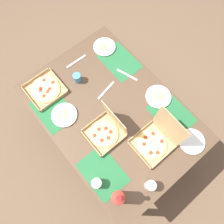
# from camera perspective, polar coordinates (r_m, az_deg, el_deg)

# --- Properties ---
(ground_plane) EXTENTS (6.00, 6.00, 0.00)m
(ground_plane) POSITION_cam_1_polar(r_m,az_deg,el_deg) (2.57, 0.00, -5.79)
(ground_plane) COLOR brown
(dining_table) EXTENTS (1.47, 1.04, 0.76)m
(dining_table) POSITION_cam_1_polar(r_m,az_deg,el_deg) (1.94, 0.00, -1.06)
(dining_table) COLOR #3F3328
(dining_table) RESTS_ON ground_plane
(placemat_near_left) EXTENTS (0.36, 0.26, 0.00)m
(placemat_near_left) POSITION_cam_1_polar(r_m,az_deg,el_deg) (1.91, -15.02, 0.52)
(placemat_near_left) COLOR #236638
(placemat_near_left) RESTS_ON dining_table
(placemat_near_right) EXTENTS (0.36, 0.26, 0.00)m
(placemat_near_right) POSITION_cam_1_polar(r_m,az_deg,el_deg) (1.73, -2.42, -15.40)
(placemat_near_right) COLOR #236638
(placemat_near_right) RESTS_ON dining_table
(placemat_far_left) EXTENTS (0.36, 0.26, 0.00)m
(placemat_far_left) POSITION_cam_1_polar(r_m,az_deg,el_deg) (2.06, 2.01, 12.94)
(placemat_far_left) COLOR #236638
(placemat_far_left) RESTS_ON dining_table
(placemat_far_right) EXTENTS (0.36, 0.26, 0.00)m
(placemat_far_right) POSITION_cam_1_polar(r_m,az_deg,el_deg) (1.90, 15.12, -0.51)
(placemat_far_right) COLOR #236638
(placemat_far_right) RESTS_ON dining_table
(pizza_box_center) EXTENTS (0.27, 0.27, 0.30)m
(pizza_box_center) POSITION_cam_1_polar(r_m,az_deg,el_deg) (1.74, -1.50, -4.78)
(pizza_box_center) COLOR tan
(pizza_box_center) RESTS_ON dining_table
(pizza_box_edge_far) EXTENTS (0.28, 0.30, 0.31)m
(pizza_box_edge_far) POSITION_cam_1_polar(r_m,az_deg,el_deg) (1.75, 11.20, -7.22)
(pizza_box_edge_far) COLOR tan
(pizza_box_edge_far) RESTS_ON dining_table
(pizza_box_corner_left) EXTENTS (0.29, 0.29, 0.04)m
(pizza_box_corner_left) POSITION_cam_1_polar(r_m,az_deg,el_deg) (1.99, -16.91, 5.57)
(pizza_box_corner_left) COLOR tan
(pizza_box_corner_left) RESTS_ON dining_table
(plate_middle) EXTENTS (0.21, 0.21, 0.03)m
(plate_middle) POSITION_cam_1_polar(r_m,az_deg,el_deg) (2.14, -2.03, 16.51)
(plate_middle) COLOR white
(plate_middle) RESTS_ON dining_table
(plate_near_right) EXTENTS (0.21, 0.21, 0.03)m
(plate_near_right) POSITION_cam_1_polar(r_m,az_deg,el_deg) (1.86, -12.30, -0.73)
(plate_near_right) COLOR white
(plate_near_right) RESTS_ON dining_table
(plate_far_left) EXTENTS (0.22, 0.22, 0.03)m
(plate_far_left) POSITION_cam_1_polar(r_m,az_deg,el_deg) (1.92, 11.90, 3.97)
(plate_far_left) COLOR white
(plate_far_left) RESTS_ON dining_table
(plate_near_left) EXTENTS (0.21, 0.21, 0.02)m
(plate_near_left) POSITION_cam_1_polar(r_m,az_deg,el_deg) (1.87, 19.89, -7.18)
(plate_near_left) COLOR white
(plate_near_left) RESTS_ON dining_table
(soda_bottle) EXTENTS (0.09, 0.09, 0.32)m
(soda_bottle) POSITION_cam_1_polar(r_m,az_deg,el_deg) (1.60, 1.56, -21.25)
(soda_bottle) COLOR #B2382D
(soda_bottle) RESTS_ON dining_table
(cup_red) EXTENTS (0.07, 0.07, 0.11)m
(cup_red) POSITION_cam_1_polar(r_m,az_deg,el_deg) (1.70, 9.85, -18.27)
(cup_red) COLOR silver
(cup_red) RESTS_ON dining_table
(cup_spare) EXTENTS (0.07, 0.07, 0.09)m
(cup_spare) POSITION_cam_1_polar(r_m,az_deg,el_deg) (1.69, -3.98, -17.94)
(cup_spare) COLOR silver
(cup_spare) RESTS_ON dining_table
(cup_clear_left) EXTENTS (0.07, 0.07, 0.09)m
(cup_clear_left) POSITION_cam_1_polar(r_m,az_deg,el_deg) (1.95, -8.99, 8.72)
(cup_clear_left) COLOR teal
(cup_clear_left) RESTS_ON dining_table
(knife_by_near_right) EXTENTS (0.06, 0.21, 0.00)m
(knife_by_near_right) POSITION_cam_1_polar(r_m,az_deg,el_deg) (1.91, -1.56, 5.63)
(knife_by_near_right) COLOR #B7B7BC
(knife_by_near_right) RESTS_ON dining_table
(knife_by_near_left) EXTENTS (0.20, 0.08, 0.00)m
(knife_by_near_left) POSITION_cam_1_polar(r_m,az_deg,el_deg) (1.99, 3.94, 9.59)
(knife_by_near_left) COLOR #B7B7BC
(knife_by_near_left) RESTS_ON dining_table
(knife_by_far_right) EXTENTS (0.02, 0.21, 0.00)m
(knife_by_far_right) POSITION_cam_1_polar(r_m,az_deg,el_deg) (2.08, -9.21, 12.83)
(knife_by_far_right) COLOR #B7B7BC
(knife_by_far_right) RESTS_ON dining_table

